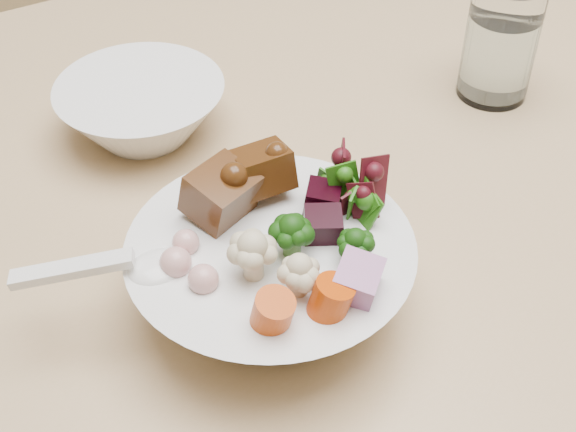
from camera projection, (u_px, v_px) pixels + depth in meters
The scene contains 6 objects.
dining_table at pixel (459, 192), 0.88m from camera, with size 1.75×1.00×0.81m.
chair_far at pixel (112, 82), 1.42m from camera, with size 0.47×0.47×0.93m.
food_bowl at pixel (272, 269), 0.63m from camera, with size 0.22×0.22×0.12m.
soup_spoon at pixel (136, 269), 0.59m from camera, with size 0.13×0.08×0.03m.
water_glass at pixel (500, 45), 0.83m from camera, with size 0.08×0.08×0.13m.
side_bowl at pixel (142, 110), 0.80m from camera, with size 0.17×0.17×0.06m, color white, non-canonical shape.
Camera 1 is at (-0.57, -0.56, 1.31)m, focal length 50.00 mm.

